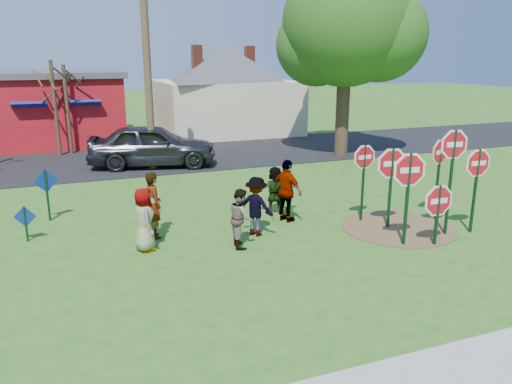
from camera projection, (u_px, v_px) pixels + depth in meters
ground at (236, 237)px, 13.49m from camera, size 120.00×120.00×0.00m
road at (158, 157)px, 23.82m from camera, size 120.00×7.50×0.04m
dirt_patch at (398, 227)px, 14.15m from camera, size 3.20×3.20×0.03m
red_building at (33, 108)px, 27.22m from camera, size 9.40×7.69×3.90m
cream_house at (225, 85)px, 30.80m from camera, size 9.40×9.40×6.50m
stop_sign_a at (409, 178)px, 12.41m from camera, size 1.17×0.20×2.58m
stop_sign_b at (364, 164)px, 14.30m from camera, size 0.95×0.07×2.40m
stop_sign_c at (453, 158)px, 13.06m from camera, size 1.06×0.15×3.03m
stop_sign_d at (440, 158)px, 14.64m from camera, size 0.99×0.28×2.52m
stop_sign_e at (438, 204)px, 12.59m from camera, size 1.12×0.08×1.76m
stop_sign_f at (477, 170)px, 13.36m from camera, size 1.04×0.08×2.48m
stop_sign_g at (392, 170)px, 13.76m from camera, size 1.15×0.24×2.44m
blue_diamond_c at (25, 220)px, 13.00m from camera, size 0.57×0.14×0.97m
blue_diamond_d at (47, 189)px, 14.54m from camera, size 0.68×0.22×1.56m
person_a at (144, 220)px, 12.36m from camera, size 0.57×0.83×1.61m
person_b at (154, 205)px, 13.22m from camera, size 0.53×0.71×1.80m
person_c at (241, 218)px, 12.64m from camera, size 0.68×0.82×1.52m
person_d at (256, 206)px, 13.41m from camera, size 1.13×1.19×1.62m
person_e at (287, 191)px, 14.51m from camera, size 0.84×1.17×1.85m
person_f at (275, 190)px, 15.25m from camera, size 1.45×0.75×1.50m
suv at (153, 145)px, 21.62m from camera, size 5.78×3.37×1.85m
utility_pole at (146, 44)px, 20.06m from camera, size 2.29×0.97×9.83m
leafy_tree at (349, 29)px, 22.73m from camera, size 6.44×5.87×9.15m
bare_tree_east at (66, 97)px, 23.95m from camera, size 1.80×1.80×4.31m
bare_tree_extra at (54, 95)px, 23.43m from camera, size 1.80×1.80×4.53m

